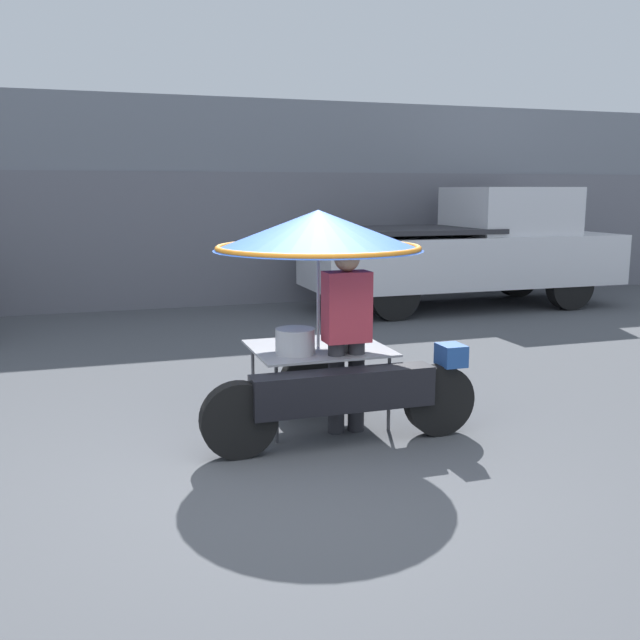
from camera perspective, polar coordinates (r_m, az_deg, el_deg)
The scene contains 5 objects.
ground_plane at distance 5.24m, azimuth -2.24°, elevation -12.48°, with size 36.00×36.00×0.00m, color #4C4F54.
shopfront_building at distance 13.55m, azimuth -12.70°, elevation 9.11°, with size 28.00×2.06×3.60m.
vendor_motorcycle_cart at distance 6.06m, azimuth 0.15°, elevation 4.58°, with size 2.30×1.80×1.87m.
vendor_person at distance 5.94m, azimuth 2.14°, elevation -0.77°, with size 0.38×0.22×1.59m.
pickup_truck at distance 12.72m, azimuth 11.94°, elevation 5.53°, with size 5.48×1.88×2.08m.
Camera 1 is at (-1.31, -4.65, 2.04)m, focal length 40.00 mm.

